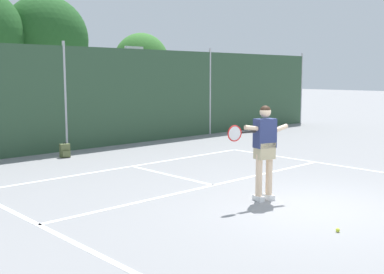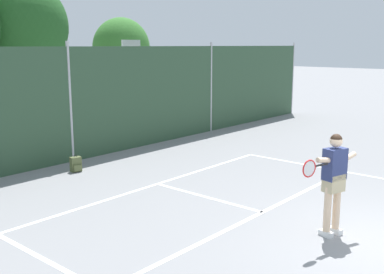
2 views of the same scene
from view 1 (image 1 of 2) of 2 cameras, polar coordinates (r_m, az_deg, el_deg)
ground_plane at (r=9.20m, az=13.76°, el=-8.17°), size 120.00×120.00×0.00m
court_markings at (r=9.55m, az=10.48°, el=-7.48°), size 8.30×11.10×0.01m
chainlink_fence at (r=15.69m, az=-14.83°, el=4.38°), size 26.09×0.09×3.47m
basketball_hoop at (r=19.75m, az=-6.90°, el=7.05°), size 0.90×0.67×3.55m
tennis_player at (r=9.34m, az=8.57°, el=-0.83°), size 1.42×0.36×1.85m
tennis_ball at (r=7.95m, az=16.93°, el=-10.53°), size 0.07×0.07×0.07m
backpack_olive at (r=14.66m, az=-14.85°, el=-1.61°), size 0.31×0.28×0.46m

